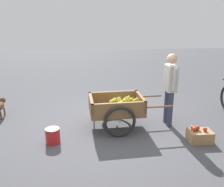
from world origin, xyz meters
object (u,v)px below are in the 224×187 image
at_px(fruit_cart, 117,108).
at_px(vendor_person, 170,84).
at_px(apple_crate, 200,136).
at_px(dog, 0,106).
at_px(plastic_bucket, 53,136).

height_order(fruit_cart, vendor_person, vendor_person).
distance_m(fruit_cart, apple_crate, 1.71).
relative_size(vendor_person, dog, 2.31).
distance_m(dog, apple_crate, 4.45).
bearing_deg(vendor_person, plastic_bucket, 14.79).
xyz_separation_m(fruit_cart, apple_crate, (-1.50, 0.76, -0.32)).
bearing_deg(fruit_cart, plastic_bucket, 23.84).
bearing_deg(fruit_cart, vendor_person, -176.26).
bearing_deg(plastic_bucket, fruit_cart, -156.16).
bearing_deg(plastic_bucket, vendor_person, -165.21).
height_order(fruit_cart, apple_crate, fruit_cart).
relative_size(vendor_person, plastic_bucket, 5.37).
distance_m(fruit_cart, dog, 2.79).
xyz_separation_m(vendor_person, plastic_bucket, (2.40, 0.63, -0.78)).
xyz_separation_m(vendor_person, apple_crate, (-0.37, 0.83, -0.80)).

